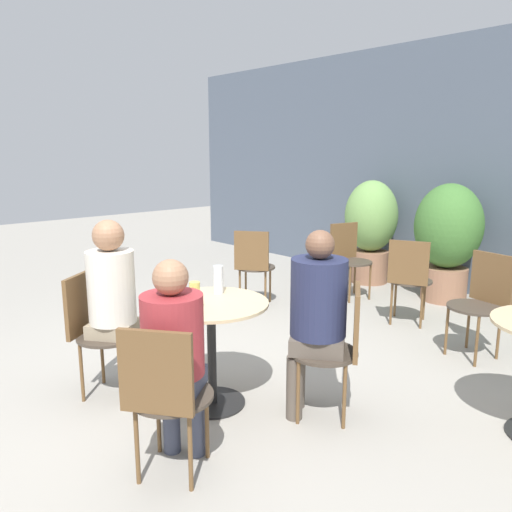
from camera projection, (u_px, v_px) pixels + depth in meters
The scene contains 17 objects.
ground_plane at pixel (208, 399), 3.45m from camera, with size 20.00×20.00×0.00m, color #9E998E.
storefront_wall at pixel (477, 168), 5.74m from camera, with size 10.00×0.06×3.00m.
cafe_table_near at pixel (211, 329), 3.28m from camera, with size 0.76×0.76×0.72m.
bistro_chair_0 at pixel (95, 323), 3.44m from camera, with size 0.50×0.49×0.86m.
bistro_chair_1 at pixel (164, 389), 2.48m from camera, with size 0.49×0.50×0.86m.
bistro_chair_2 at pixel (339, 341), 3.12m from camera, with size 0.50×0.49×0.86m.
bistro_chair_3 at pixel (483, 295), 4.11m from camera, with size 0.44×0.46×0.86m.
bistro_chair_4 at pixel (409, 274), 4.82m from camera, with size 0.47×0.49×0.86m.
bistro_chair_5 at pixel (348, 253), 5.82m from camera, with size 0.47×0.46×0.86m.
bistro_chair_6 at pixel (253, 261), 5.39m from camera, with size 0.49×0.50×0.86m.
seated_person_0 at pixel (113, 294), 3.37m from camera, with size 0.40×0.40×1.24m.
seated_person_1 at pixel (174, 346), 2.59m from camera, with size 0.40×0.41×1.15m.
seated_person_2 at pixel (316, 309), 3.11m from camera, with size 0.45×0.44×1.21m.
beer_glass_0 at pixel (195, 297), 3.03m from camera, with size 0.07×0.07×0.19m.
beer_glass_1 at pixel (218, 280), 3.43m from camera, with size 0.07×0.07×0.20m.
potted_plant_0 at pixel (371, 226), 6.43m from camera, with size 0.67×0.67×1.33m.
potted_plant_1 at pixel (448, 235), 5.62m from camera, with size 0.75×0.75×1.34m.
Camera 1 is at (2.56, -1.91, 1.68)m, focal length 35.00 mm.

